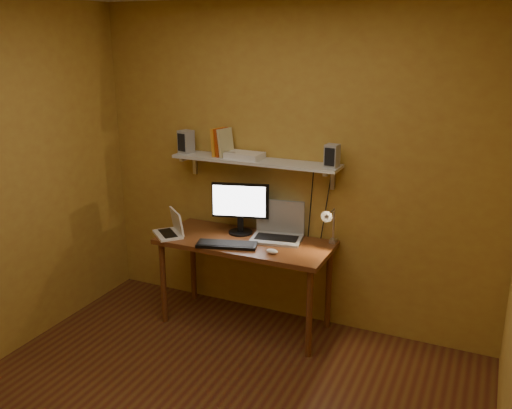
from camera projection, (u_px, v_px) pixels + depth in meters
The scene contains 14 objects.
room at pixel (186, 229), 2.96m from camera, with size 3.44×3.24×2.64m.
desk at pixel (245, 250), 4.37m from camera, with size 1.40×0.60×0.75m.
wall_shelf at pixel (255, 161), 4.33m from camera, with size 1.40×0.25×0.21m.
monitor at pixel (240, 206), 4.43m from camera, with size 0.46×0.25×0.43m.
laptop at pixel (278, 229), 4.38m from camera, with size 0.44×0.35×0.30m.
netbook at pixel (172, 228), 4.44m from camera, with size 0.34×0.33×0.21m.
keyboard at pixel (227, 245), 4.21m from camera, with size 0.47×0.16×0.02m, color black.
mouse at pixel (272, 251), 4.07m from camera, with size 0.10×0.06×0.03m, color white.
desk_lamp at pixel (330, 222), 4.13m from camera, with size 0.09×0.23×0.38m.
speaker_left at pixel (186, 142), 4.56m from camera, with size 0.10×0.10×0.19m, color #96999E.
speaker_right at pixel (332, 156), 4.04m from camera, with size 0.10×0.10×0.17m, color #96999E.
books at pixel (222, 142), 4.42m from camera, with size 0.15×0.17×0.23m.
shelf_camera at pixel (230, 155), 4.35m from camera, with size 0.09×0.04×0.05m.
router at pixel (245, 155), 4.35m from camera, with size 0.29×0.19×0.05m, color white.
Camera 1 is at (1.51, -2.39, 2.29)m, focal length 38.00 mm.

